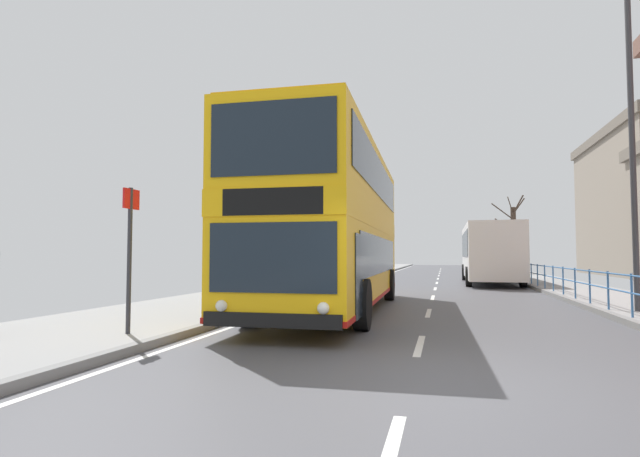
{
  "coord_description": "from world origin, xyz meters",
  "views": [
    {
      "loc": [
        0.43,
        -6.0,
        1.53
      ],
      "look_at": [
        -2.6,
        6.02,
        2.19
      ],
      "focal_mm": 27.81,
      "sensor_mm": 36.0,
      "label": 1
    }
  ],
  "objects_px": {
    "background_bus_far_lane": "(489,252)",
    "street_lamp_far_side": "(631,115)",
    "bare_tree_far_00": "(513,237)",
    "bus_stop_sign_near": "(130,243)",
    "double_decker_bus_main": "(334,226)"
  },
  "relations": [
    {
      "from": "double_decker_bus_main",
      "to": "bus_stop_sign_near",
      "type": "height_order",
      "value": "double_decker_bus_main"
    },
    {
      "from": "background_bus_far_lane",
      "to": "street_lamp_far_side",
      "type": "height_order",
      "value": "street_lamp_far_side"
    },
    {
      "from": "bus_stop_sign_near",
      "to": "bare_tree_far_00",
      "type": "distance_m",
      "value": 33.75
    },
    {
      "from": "double_decker_bus_main",
      "to": "background_bus_far_lane",
      "type": "height_order",
      "value": "double_decker_bus_main"
    },
    {
      "from": "background_bus_far_lane",
      "to": "street_lamp_far_side",
      "type": "xyz_separation_m",
      "value": [
        2.23,
        -14.38,
        3.34
      ]
    },
    {
      "from": "background_bus_far_lane",
      "to": "bare_tree_far_00",
      "type": "distance_m",
      "value": 12.0
    },
    {
      "from": "background_bus_far_lane",
      "to": "street_lamp_far_side",
      "type": "bearing_deg",
      "value": -81.18
    },
    {
      "from": "street_lamp_far_side",
      "to": "bare_tree_far_00",
      "type": "bearing_deg",
      "value": 88.95
    },
    {
      "from": "background_bus_far_lane",
      "to": "bus_stop_sign_near",
      "type": "distance_m",
      "value": 21.86
    },
    {
      "from": "double_decker_bus_main",
      "to": "background_bus_far_lane",
      "type": "relative_size",
      "value": 1.11
    },
    {
      "from": "double_decker_bus_main",
      "to": "bus_stop_sign_near",
      "type": "bearing_deg",
      "value": -114.43
    },
    {
      "from": "double_decker_bus_main",
      "to": "street_lamp_far_side",
      "type": "distance_m",
      "value": 8.01
    },
    {
      "from": "street_lamp_far_side",
      "to": "bus_stop_sign_near",
      "type": "bearing_deg",
      "value": -148.89
    },
    {
      "from": "double_decker_bus_main",
      "to": "background_bus_far_lane",
      "type": "xyz_separation_m",
      "value": [
        5.28,
        14.91,
        -0.62
      ]
    },
    {
      "from": "street_lamp_far_side",
      "to": "bare_tree_far_00",
      "type": "xyz_separation_m",
      "value": [
        0.48,
        26.01,
        -2.18
      ]
    }
  ]
}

